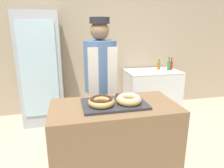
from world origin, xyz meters
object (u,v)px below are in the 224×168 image
object	(u,v)px
brownie_back_right	(121,96)
bottle_red	(171,65)
chest_freezer	(152,91)
beverage_fridge	(41,69)
brownie_back_left	(101,97)
bottle_amber	(159,66)
baker_person	(101,85)
donut_light_glaze	(129,99)
serving_tray	(114,104)
bottle_green	(169,65)
donut_chocolate_glaze	(101,101)

from	to	relation	value
brownie_back_right	bottle_red	xyz separation A→B (m)	(1.47, 1.64, -0.04)
chest_freezer	beverage_fridge	bearing A→B (deg)	-179.81
brownie_back_left	chest_freezer	distance (m)	2.13
bottle_red	bottle_amber	xyz separation A→B (m)	(-0.22, 0.08, -0.01)
brownie_back_right	bottle_amber	bearing A→B (deg)	54.16
bottle_amber	chest_freezer	bearing A→B (deg)	-149.52
bottle_red	baker_person	bearing A→B (deg)	-145.47
donut_light_glaze	bottle_red	xyz separation A→B (m)	(1.44, 1.81, -0.06)
serving_tray	baker_person	bearing A→B (deg)	91.37
brownie_back_right	bottle_amber	world-z (taller)	bottle_amber
donut_light_glaze	bottle_red	bearing A→B (deg)	51.46
brownie_back_right	chest_freezer	bearing A→B (deg)	56.47
baker_person	bottle_green	distance (m)	1.83
baker_person	bottle_green	xyz separation A→B (m)	(1.51, 1.05, 0.00)
brownie_back_left	chest_freezer	world-z (taller)	brownie_back_left
bottle_green	bottle_red	distance (m)	0.09
serving_tray	donut_chocolate_glaze	bearing A→B (deg)	-163.86
beverage_fridge	bottle_red	world-z (taller)	beverage_fridge
beverage_fridge	bottle_amber	size ratio (longest dim) A/B	9.53
serving_tray	beverage_fridge	distance (m)	1.93
bottle_red	serving_tray	bearing A→B (deg)	-131.61
donut_light_glaze	baker_person	bearing A→B (deg)	101.66
bottle_green	brownie_back_left	bearing A→B (deg)	-134.95
baker_person	beverage_fridge	world-z (taller)	beverage_fridge
bottle_green	bottle_red	size ratio (longest dim) A/B	1.11
donut_chocolate_glaze	baker_person	size ratio (longest dim) A/B	0.14
baker_person	bottle_red	bearing A→B (deg)	34.53
donut_chocolate_glaze	beverage_fridge	size ratio (longest dim) A/B	0.13
baker_person	bottle_green	size ratio (longest dim) A/B	6.79
chest_freezer	bottle_green	size ratio (longest dim) A/B	4.00
beverage_fridge	donut_light_glaze	bearing A→B (deg)	-61.35
baker_person	bottle_red	world-z (taller)	baker_person
brownie_back_left	beverage_fridge	xyz separation A→B (m)	(-0.74, 1.62, -0.00)
brownie_back_left	bottle_green	world-z (taller)	bottle_green
beverage_fridge	chest_freezer	world-z (taller)	beverage_fridge
chest_freezer	bottle_green	world-z (taller)	bottle_green
chest_freezer	bottle_green	distance (m)	0.59
brownie_back_left	bottle_green	bearing A→B (deg)	45.05
beverage_fridge	bottle_green	xyz separation A→B (m)	(2.33, -0.02, -0.02)
chest_freezer	serving_tray	bearing A→B (deg)	-123.97
donut_chocolate_glaze	chest_freezer	xyz separation A→B (m)	(1.31, 1.79, -0.55)
bottle_amber	beverage_fridge	bearing A→B (deg)	-177.23
brownie_back_right	baker_person	bearing A→B (deg)	102.11
beverage_fridge	serving_tray	bearing A→B (deg)	-64.22
brownie_back_right	baker_person	xyz separation A→B (m)	(-0.12, 0.55, -0.03)
donut_chocolate_glaze	bottle_amber	size ratio (longest dim) A/B	1.24
brownie_back_right	bottle_amber	xyz separation A→B (m)	(1.24, 1.72, -0.05)
brownie_back_left	bottle_amber	world-z (taller)	bottle_amber
donut_light_glaze	chest_freezer	distance (m)	2.14
brownie_back_left	baker_person	xyz separation A→B (m)	(0.09, 0.55, -0.03)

